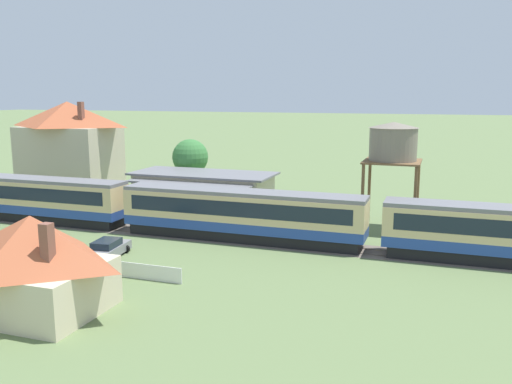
{
  "coord_description": "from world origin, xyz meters",
  "views": [
    {
      "loc": [
        13.37,
        -41.22,
        11.94
      ],
      "look_at": [
        -1.97,
        2.88,
        3.47
      ],
      "focal_mm": 38.0,
      "sensor_mm": 36.0,
      "label": 1
    }
  ],
  "objects_px": {
    "water_tower": "(393,144)",
    "yard_tree_1": "(190,157)",
    "station_building": "(204,190)",
    "cottage_terracotta_roof": "(33,262)",
    "passenger_train": "(244,213)",
    "station_house_terracotta_roof": "(70,147)",
    "parked_car_grey": "(107,249)"
  },
  "relations": [
    {
      "from": "passenger_train",
      "to": "station_house_terracotta_roof",
      "type": "xyz_separation_m",
      "value": [
        -27.28,
        13.2,
        3.4
      ]
    },
    {
      "from": "parked_car_grey",
      "to": "yard_tree_1",
      "type": "relative_size",
      "value": 0.67
    },
    {
      "from": "cottage_terracotta_roof",
      "to": "yard_tree_1",
      "type": "height_order",
      "value": "yard_tree_1"
    },
    {
      "from": "station_building",
      "to": "cottage_terracotta_roof",
      "type": "relative_size",
      "value": 1.87
    },
    {
      "from": "cottage_terracotta_roof",
      "to": "parked_car_grey",
      "type": "distance_m",
      "value": 10.39
    },
    {
      "from": "passenger_train",
      "to": "yard_tree_1",
      "type": "relative_size",
      "value": 9.46
    },
    {
      "from": "parked_car_grey",
      "to": "station_building",
      "type": "bearing_deg",
      "value": -4.87
    },
    {
      "from": "station_building",
      "to": "yard_tree_1",
      "type": "height_order",
      "value": "yard_tree_1"
    },
    {
      "from": "cottage_terracotta_roof",
      "to": "station_house_terracotta_roof",
      "type": "bearing_deg",
      "value": 124.79
    },
    {
      "from": "station_house_terracotta_roof",
      "to": "parked_car_grey",
      "type": "xyz_separation_m",
      "value": [
        19.39,
        -21.04,
        -5.08
      ]
    },
    {
      "from": "station_building",
      "to": "parked_car_grey",
      "type": "xyz_separation_m",
      "value": [
        0.53,
        -18.2,
        -1.32
      ]
    },
    {
      "from": "station_house_terracotta_roof",
      "to": "cottage_terracotta_roof",
      "type": "relative_size",
      "value": 1.45
    },
    {
      "from": "station_building",
      "to": "yard_tree_1",
      "type": "xyz_separation_m",
      "value": [
        -4.22,
        5.64,
        2.73
      ]
    },
    {
      "from": "passenger_train",
      "to": "water_tower",
      "type": "height_order",
      "value": "water_tower"
    },
    {
      "from": "cottage_terracotta_roof",
      "to": "parked_car_grey",
      "type": "bearing_deg",
      "value": 102.05
    },
    {
      "from": "water_tower",
      "to": "cottage_terracotta_roof",
      "type": "relative_size",
      "value": 1.19
    },
    {
      "from": "water_tower",
      "to": "yard_tree_1",
      "type": "bearing_deg",
      "value": 161.07
    },
    {
      "from": "yard_tree_1",
      "to": "water_tower",
      "type": "bearing_deg",
      "value": -18.93
    },
    {
      "from": "station_building",
      "to": "parked_car_grey",
      "type": "distance_m",
      "value": 18.25
    },
    {
      "from": "station_house_terracotta_roof",
      "to": "cottage_terracotta_roof",
      "type": "distance_m",
      "value": 37.81
    },
    {
      "from": "yard_tree_1",
      "to": "passenger_train",
      "type": "bearing_deg",
      "value": -51.67
    },
    {
      "from": "parked_car_grey",
      "to": "yard_tree_1",
      "type": "distance_m",
      "value": 24.64
    },
    {
      "from": "water_tower",
      "to": "cottage_terracotta_roof",
      "type": "xyz_separation_m",
      "value": [
        -16.75,
        -25.66,
        -4.79
      ]
    },
    {
      "from": "station_house_terracotta_roof",
      "to": "water_tower",
      "type": "relative_size",
      "value": 1.22
    },
    {
      "from": "cottage_terracotta_roof",
      "to": "station_building",
      "type": "bearing_deg",
      "value": 95.39
    },
    {
      "from": "passenger_train",
      "to": "water_tower",
      "type": "relative_size",
      "value": 6.73
    },
    {
      "from": "parked_car_grey",
      "to": "passenger_train",
      "type": "bearing_deg",
      "value": -51.73
    },
    {
      "from": "passenger_train",
      "to": "station_building",
      "type": "relative_size",
      "value": 4.3
    },
    {
      "from": "passenger_train",
      "to": "station_building",
      "type": "xyz_separation_m",
      "value": [
        -8.42,
        10.36,
        -0.36
      ]
    },
    {
      "from": "passenger_train",
      "to": "station_house_terracotta_roof",
      "type": "height_order",
      "value": "station_house_terracotta_roof"
    },
    {
      "from": "station_building",
      "to": "cottage_terracotta_roof",
      "type": "distance_m",
      "value": 28.27
    },
    {
      "from": "station_building",
      "to": "parked_car_grey",
      "type": "bearing_deg",
      "value": -88.32
    }
  ]
}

